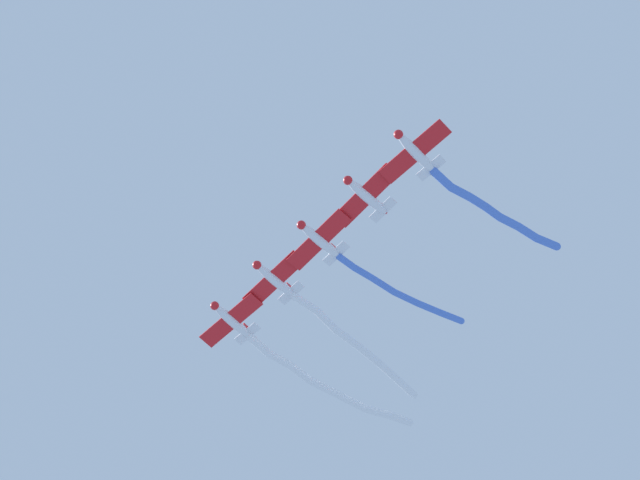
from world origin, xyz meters
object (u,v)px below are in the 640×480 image
at_px(airplane_lead, 231,320).
at_px(airplane_right_wing, 319,240).
at_px(airplane_left_wing, 274,279).
at_px(airplane_slot, 366,195).
at_px(airplane_trail, 415,152).

height_order(airplane_lead, airplane_right_wing, same).
distance_m(airplane_lead, airplane_left_wing, 6.57).
distance_m(airplane_lead, airplane_right_wing, 13.14).
relative_size(airplane_right_wing, airplane_slot, 1.00).
xyz_separation_m(airplane_lead, airplane_left_wing, (-3.66, -5.45, 0.30)).
distance_m(airplane_left_wing, airplane_trail, 19.73).
xyz_separation_m(airplane_lead, airplane_slot, (-10.99, -16.36, 0.30)).
relative_size(airplane_left_wing, airplane_slot, 1.01).
height_order(airplane_right_wing, airplane_trail, same).
height_order(airplane_left_wing, airplane_slot, same).
xyz_separation_m(airplane_left_wing, airplane_right_wing, (-3.66, -5.45, -0.30)).
distance_m(airplane_right_wing, airplane_slot, 6.58).
xyz_separation_m(airplane_lead, airplane_trail, (-14.67, -21.83, 0.00)).
bearing_deg(airplane_lead, airplane_trail, 87.70).
bearing_deg(airplane_lead, airplane_left_wing, 87.70).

